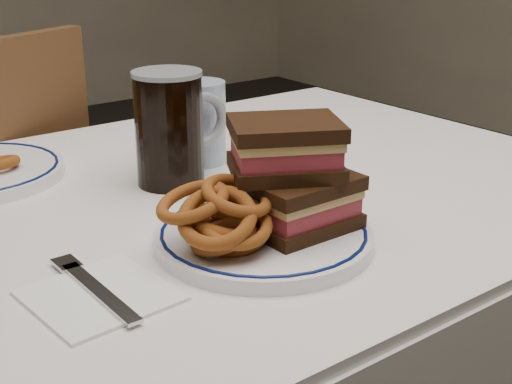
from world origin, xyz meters
TOP-DOWN VIEW (x-y plane):
  - dining_table at (0.00, 0.00)m, footprint 1.27×0.87m
  - main_plate at (-0.02, -0.19)m, footprint 0.26×0.26m
  - reuben_sandwich at (0.02, -0.20)m, footprint 0.16×0.15m
  - onion_rings_main at (-0.08, -0.20)m, footprint 0.13×0.13m
  - ketchup_ramekin at (-0.04, -0.13)m, footprint 0.06×0.06m
  - beer_mug at (0.01, 0.06)m, footprint 0.15×0.10m
  - water_glass at (0.10, 0.12)m, footprint 0.08×0.08m
  - napkin_fork at (-0.23, -0.19)m, footprint 0.14×0.18m

SIDE VIEW (x-z plane):
  - dining_table at x=0.00m, z-range 0.27..1.02m
  - napkin_fork at x=-0.23m, z-range 0.75..0.76m
  - main_plate at x=-0.02m, z-range 0.75..0.77m
  - ketchup_ramekin at x=-0.04m, z-range 0.77..0.80m
  - onion_rings_main at x=-0.08m, z-range 0.76..0.85m
  - water_glass at x=0.10m, z-range 0.75..0.88m
  - reuben_sandwich at x=0.02m, z-range 0.77..0.90m
  - beer_mug at x=0.01m, z-range 0.75..0.92m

